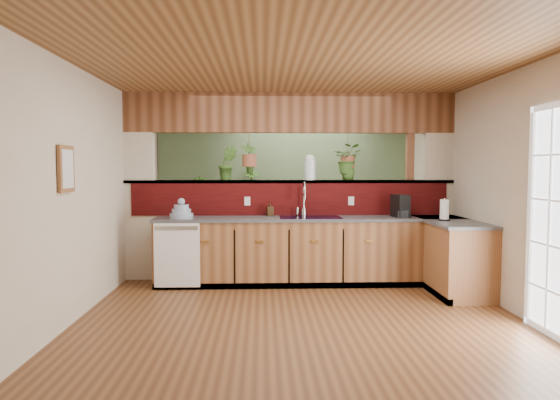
{
  "coord_description": "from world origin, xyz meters",
  "views": [
    {
      "loc": [
        -0.39,
        -5.66,
        1.56
      ],
      "look_at": [
        -0.17,
        0.7,
        1.15
      ],
      "focal_mm": 32.0,
      "sensor_mm": 36.0,
      "label": 1
    }
  ],
  "objects_px": {
    "faucet": "(304,198)",
    "shelving_console": "(236,227)",
    "glass_jar": "(310,167)",
    "paper_towel": "(444,210)",
    "dish_stack": "(181,212)",
    "soap_dispenser": "(270,209)",
    "coffee_maker": "(400,207)"
  },
  "relations": [
    {
      "from": "dish_stack",
      "to": "soap_dispenser",
      "type": "xyz_separation_m",
      "value": [
        1.16,
        0.26,
        0.01
      ]
    },
    {
      "from": "dish_stack",
      "to": "paper_towel",
      "type": "height_order",
      "value": "paper_towel"
    },
    {
      "from": "dish_stack",
      "to": "glass_jar",
      "type": "relative_size",
      "value": 0.86
    },
    {
      "from": "paper_towel",
      "to": "shelving_console",
      "type": "xyz_separation_m",
      "value": [
        -2.75,
        2.76,
        -0.53
      ]
    },
    {
      "from": "dish_stack",
      "to": "coffee_maker",
      "type": "distance_m",
      "value": 2.91
    },
    {
      "from": "soap_dispenser",
      "to": "glass_jar",
      "type": "height_order",
      "value": "glass_jar"
    },
    {
      "from": "soap_dispenser",
      "to": "shelving_console",
      "type": "height_order",
      "value": "soap_dispenser"
    },
    {
      "from": "dish_stack",
      "to": "paper_towel",
      "type": "distance_m",
      "value": 3.37
    },
    {
      "from": "shelving_console",
      "to": "faucet",
      "type": "bearing_deg",
      "value": -53.45
    },
    {
      "from": "dish_stack",
      "to": "shelving_console",
      "type": "xyz_separation_m",
      "value": [
        0.59,
        2.37,
        -0.48
      ]
    },
    {
      "from": "coffee_maker",
      "to": "soap_dispenser",
      "type": "bearing_deg",
      "value": 159.6
    },
    {
      "from": "faucet",
      "to": "soap_dispenser",
      "type": "height_order",
      "value": "faucet"
    },
    {
      "from": "dish_stack",
      "to": "shelving_console",
      "type": "bearing_deg",
      "value": 75.91
    },
    {
      "from": "paper_towel",
      "to": "faucet",
      "type": "bearing_deg",
      "value": 159.53
    },
    {
      "from": "faucet",
      "to": "dish_stack",
      "type": "height_order",
      "value": "faucet"
    },
    {
      "from": "paper_towel",
      "to": "shelving_console",
      "type": "bearing_deg",
      "value": 134.89
    },
    {
      "from": "coffee_maker",
      "to": "shelving_console",
      "type": "distance_m",
      "value": 3.33
    },
    {
      "from": "coffee_maker",
      "to": "glass_jar",
      "type": "relative_size",
      "value": 0.85
    },
    {
      "from": "dish_stack",
      "to": "glass_jar",
      "type": "xyz_separation_m",
      "value": [
        1.73,
        0.47,
        0.59
      ]
    },
    {
      "from": "faucet",
      "to": "shelving_console",
      "type": "bearing_deg",
      "value": 116.03
    },
    {
      "from": "faucet",
      "to": "glass_jar",
      "type": "distance_m",
      "value": 0.48
    },
    {
      "from": "glass_jar",
      "to": "shelving_console",
      "type": "distance_m",
      "value": 2.46
    },
    {
      "from": "faucet",
      "to": "shelving_console",
      "type": "height_order",
      "value": "faucet"
    },
    {
      "from": "faucet",
      "to": "glass_jar",
      "type": "bearing_deg",
      "value": 64.78
    },
    {
      "from": "dish_stack",
      "to": "paper_towel",
      "type": "relative_size",
      "value": 1.08
    },
    {
      "from": "faucet",
      "to": "shelving_console",
      "type": "distance_m",
      "value": 2.45
    },
    {
      "from": "soap_dispenser",
      "to": "paper_towel",
      "type": "bearing_deg",
      "value": -16.78
    },
    {
      "from": "faucet",
      "to": "paper_towel",
      "type": "bearing_deg",
      "value": -20.47
    },
    {
      "from": "shelving_console",
      "to": "soap_dispenser",
      "type": "bearing_deg",
      "value": -64.28
    },
    {
      "from": "coffee_maker",
      "to": "faucet",
      "type": "bearing_deg",
      "value": 157.7
    },
    {
      "from": "paper_towel",
      "to": "glass_jar",
      "type": "relative_size",
      "value": 0.8
    },
    {
      "from": "paper_towel",
      "to": "glass_jar",
      "type": "xyz_separation_m",
      "value": [
        -1.61,
        0.86,
        0.54
      ]
    }
  ]
}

